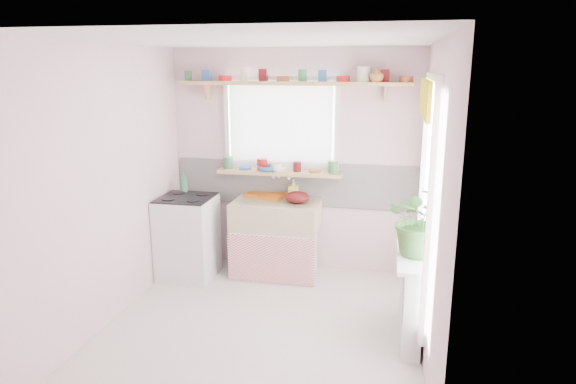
# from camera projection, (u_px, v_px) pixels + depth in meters

# --- Properties ---
(room) EXTENTS (3.20, 3.20, 3.20)m
(room) POSITION_uv_depth(u_px,v_px,m) (347.00, 165.00, 4.93)
(room) COLOR silver
(room) RESTS_ON ground
(sink_unit) EXTENTS (0.95, 0.65, 1.11)m
(sink_unit) POSITION_uv_depth(u_px,v_px,m) (276.00, 238.00, 5.73)
(sink_unit) COLOR white
(sink_unit) RESTS_ON ground
(cooker) EXTENTS (0.58, 0.58, 0.93)m
(cooker) POSITION_uv_depth(u_px,v_px,m) (188.00, 237.00, 5.68)
(cooker) COLOR white
(cooker) RESTS_ON ground
(radiator_ledge) EXTENTS (0.22, 0.95, 0.78)m
(radiator_ledge) POSITION_uv_depth(u_px,v_px,m) (411.00, 294.00, 4.41)
(radiator_ledge) COLOR white
(radiator_ledge) RESTS_ON ground
(windowsill) EXTENTS (1.40, 0.22, 0.04)m
(windowsill) POSITION_uv_depth(u_px,v_px,m) (280.00, 172.00, 5.74)
(windowsill) COLOR tan
(windowsill) RESTS_ON room
(pine_shelf) EXTENTS (2.52, 0.24, 0.04)m
(pine_shelf) POSITION_uv_depth(u_px,v_px,m) (293.00, 83.00, 5.46)
(pine_shelf) COLOR tan
(pine_shelf) RESTS_ON room
(shelf_crockery) EXTENTS (2.47, 0.11, 0.12)m
(shelf_crockery) POSITION_uv_depth(u_px,v_px,m) (289.00, 76.00, 5.45)
(shelf_crockery) COLOR #3F7F4C
(shelf_crockery) RESTS_ON pine_shelf
(sill_crockery) EXTENTS (1.35, 0.11, 0.12)m
(sill_crockery) POSITION_uv_depth(u_px,v_px,m) (278.00, 166.00, 5.72)
(sill_crockery) COLOR #3F7F4C
(sill_crockery) RESTS_ON windowsill
(dish_tray) EXTENTS (0.50, 0.44, 0.04)m
(dish_tray) POSITION_uv_depth(u_px,v_px,m) (267.00, 195.00, 5.85)
(dish_tray) COLOR #CD6212
(dish_tray) RESTS_ON sink_unit
(colander) EXTENTS (0.34, 0.34, 0.12)m
(colander) POSITION_uv_depth(u_px,v_px,m) (297.00, 197.00, 5.59)
(colander) COLOR #4E0D0F
(colander) RESTS_ON sink_unit
(jade_plant) EXTENTS (0.62, 0.56, 0.61)m
(jade_plant) POSITION_uv_depth(u_px,v_px,m) (420.00, 220.00, 4.20)
(jade_plant) COLOR #356428
(jade_plant) RESTS_ON radiator_ledge
(fruit_bowl) EXTENTS (0.31, 0.31, 0.07)m
(fruit_bowl) POSITION_uv_depth(u_px,v_px,m) (418.00, 249.00, 4.30)
(fruit_bowl) COLOR silver
(fruit_bowl) RESTS_ON radiator_ledge
(herb_pot) EXTENTS (0.11, 0.08, 0.19)m
(herb_pot) POSITION_uv_depth(u_px,v_px,m) (418.00, 237.00, 4.42)
(herb_pot) COLOR #29672B
(herb_pot) RESTS_ON radiator_ledge
(soap_bottle_sink) EXTENTS (0.10, 0.11, 0.21)m
(soap_bottle_sink) POSITION_uv_depth(u_px,v_px,m) (293.00, 189.00, 5.77)
(soap_bottle_sink) COLOR #E9ED69
(soap_bottle_sink) RESTS_ON sink_unit
(sill_cup) EXTENTS (0.13, 0.13, 0.10)m
(sill_cup) POSITION_uv_depth(u_px,v_px,m) (276.00, 167.00, 5.67)
(sill_cup) COLOR white
(sill_cup) RESTS_ON windowsill
(sill_bowl) EXTENTS (0.25, 0.25, 0.07)m
(sill_bowl) POSITION_uv_depth(u_px,v_px,m) (267.00, 168.00, 5.69)
(sill_bowl) COLOR #3269A3
(sill_bowl) RESTS_ON windowsill
(shelf_vase) EXTENTS (0.16, 0.16, 0.15)m
(shelf_vase) POSITION_uv_depth(u_px,v_px,m) (377.00, 74.00, 5.21)
(shelf_vase) COLOR #AA6734
(shelf_vase) RESTS_ON pine_shelf
(cooker_bottle) EXTENTS (0.11, 0.11, 0.22)m
(cooker_bottle) POSITION_uv_depth(u_px,v_px,m) (184.00, 182.00, 5.77)
(cooker_bottle) COLOR #428459
(cooker_bottle) RESTS_ON cooker
(fruit) EXTENTS (0.20, 0.14, 0.10)m
(fruit) POSITION_uv_depth(u_px,v_px,m) (419.00, 242.00, 4.29)
(fruit) COLOR orange
(fruit) RESTS_ON fruit_bowl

